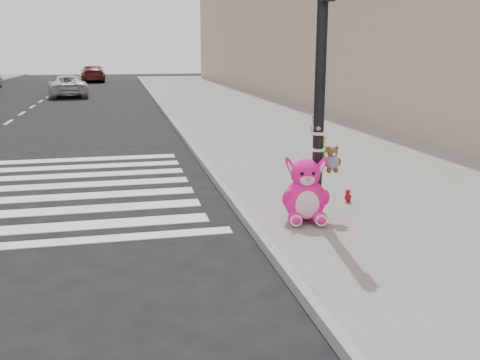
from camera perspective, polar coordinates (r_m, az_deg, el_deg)
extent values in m
plane|color=black|center=(6.32, -8.97, -11.30)|extent=(120.00, 120.00, 0.00)
cube|color=slate|center=(16.80, 5.98, 4.71)|extent=(7.00, 80.00, 0.14)
cube|color=gray|center=(16.05, -5.82, 4.30)|extent=(0.12, 80.00, 0.15)
cube|color=tan|center=(28.00, 10.70, 18.20)|extent=(5.00, 60.00, 10.00)
cylinder|color=black|center=(8.09, 8.53, 9.88)|extent=(0.16, 0.16, 4.00)
cylinder|color=white|center=(8.26, 8.22, 1.20)|extent=(0.22, 0.22, 0.04)
cylinder|color=white|center=(8.20, 8.30, 3.24)|extent=(0.22, 0.22, 0.04)
cylinder|color=white|center=(8.16, 8.35, 4.97)|extent=(0.22, 0.22, 0.04)
ellipsoid|color=#FF1593|center=(7.89, 5.89, -4.28)|extent=(0.27, 0.37, 0.18)
ellipsoid|color=#FF1593|center=(7.95, 8.50, -4.23)|extent=(0.27, 0.37, 0.18)
ellipsoid|color=#FF1593|center=(8.12, 6.93, -2.08)|extent=(0.74, 0.66, 0.65)
ellipsoid|color=#F9BFD1|center=(7.91, 7.18, -2.66)|extent=(0.38, 0.19, 0.43)
sphere|color=#FF1593|center=(8.02, 7.01, 0.70)|extent=(0.52, 0.52, 0.45)
ellipsoid|color=#FF1593|center=(7.99, 5.57, 1.15)|extent=(0.32, 0.14, 0.45)
ellipsoid|color=#FF1593|center=(8.06, 8.42, 1.17)|extent=(0.32, 0.14, 0.45)
imported|color=silver|center=(33.56, -17.95, 9.51)|extent=(2.68, 4.79, 1.27)
imported|color=#5D1D1A|center=(49.41, -15.43, 10.86)|extent=(2.32, 4.97, 1.40)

